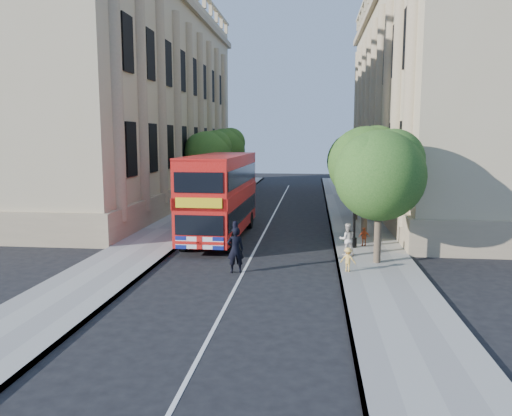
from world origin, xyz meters
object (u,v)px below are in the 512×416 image
(double_decker_bus, at_px, (220,194))
(woman_pedestrian, at_px, (347,239))
(police_constable, at_px, (235,250))
(lamp_post, at_px, (355,201))
(box_van, at_px, (234,205))

(double_decker_bus, relative_size, woman_pedestrian, 6.55)
(police_constable, bearing_deg, lamp_post, -153.50)
(double_decker_bus, height_order, woman_pedestrian, double_decker_bus)
(box_van, bearing_deg, woman_pedestrian, -45.79)
(lamp_post, xyz_separation_m, woman_pedestrian, (-0.46, -1.74, -1.62))
(lamp_post, bearing_deg, police_constable, -136.79)
(police_constable, height_order, woman_pedestrian, police_constable)
(lamp_post, distance_m, police_constable, 7.46)
(police_constable, distance_m, woman_pedestrian, 5.86)
(double_decker_bus, xyz_separation_m, box_van, (-0.02, 4.87, -1.29))
(double_decker_bus, height_order, box_van, double_decker_bus)
(police_constable, bearing_deg, box_van, -97.29)
(double_decker_bus, bearing_deg, lamp_post, -15.09)
(box_van, xyz_separation_m, woman_pedestrian, (6.85, -8.70, -0.38))
(woman_pedestrian, bearing_deg, box_van, -58.47)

